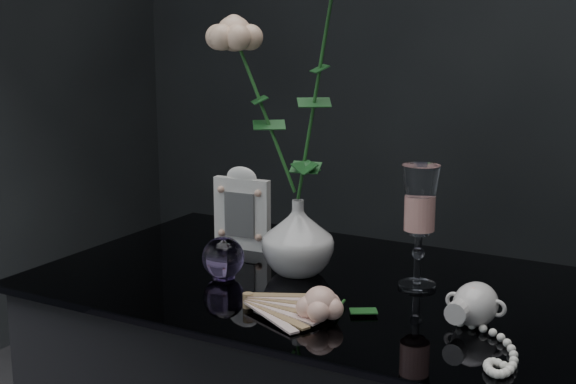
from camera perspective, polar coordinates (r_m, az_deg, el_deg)
The scene contains 8 objects.
vase at distance 1.38m, azimuth 0.70°, elevation -3.23°, with size 0.12×0.12×0.13m, color silver.
wine_glass at distance 1.32m, azimuth 9.31°, elevation -2.47°, with size 0.06×0.06×0.20m, color white, non-canonical shape.
picture_frame at distance 1.53m, azimuth -3.29°, elevation -1.14°, with size 0.12×0.09×0.16m, color white, non-canonical shape.
paperweight at distance 1.37m, azimuth -4.63°, elevation -4.67°, with size 0.07×0.07×0.07m, color #8B6FB4, non-canonical shape.
paper_fan at distance 1.24m, azimuth -2.87°, elevation -7.61°, with size 0.26×0.21×0.03m, color beige, non-canonical shape.
loose_rose at distance 1.18m, azimuth 2.31°, elevation -7.94°, with size 0.12×0.15×0.05m, color #F3B39D, non-canonical shape.
pearl_jar at distance 1.19m, azimuth 13.20°, elevation -7.65°, with size 0.22×0.23×0.07m, color silver, non-canonical shape.
roses at distance 1.35m, azimuth 0.13°, elevation 8.01°, with size 0.27×0.12×0.46m.
Camera 1 is at (0.54, -1.10, 1.19)m, focal length 50.00 mm.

